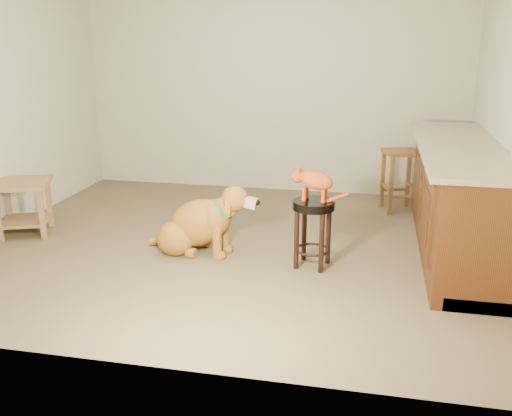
% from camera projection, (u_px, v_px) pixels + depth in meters
% --- Properties ---
extents(floor, '(4.50, 4.00, 0.01)m').
position_uv_depth(floor, '(232.00, 245.00, 5.14)').
color(floor, brown).
rests_on(floor, ground).
extents(room_shell, '(4.54, 4.04, 2.62)m').
position_uv_depth(room_shell, '(229.00, 53.00, 4.65)').
color(room_shell, '#AAA689').
rests_on(room_shell, ground).
extents(cabinet_run, '(0.70, 2.56, 0.94)m').
position_uv_depth(cabinet_run, '(458.00, 202.00, 4.91)').
color(cabinet_run, '#411F0B').
rests_on(cabinet_run, ground).
extents(padded_stool, '(0.34, 0.34, 0.56)m').
position_uv_depth(padded_stool, '(313.00, 220.00, 4.57)').
color(padded_stool, black).
rests_on(padded_stool, ground).
extents(wood_stool, '(0.44, 0.44, 0.66)m').
position_uv_depth(wood_stool, '(400.00, 180.00, 6.04)').
color(wood_stool, brown).
rests_on(wood_stool, ground).
extents(side_table, '(0.64, 0.64, 0.51)m').
position_uv_depth(side_table, '(23.00, 200.00, 5.33)').
color(side_table, brown).
rests_on(side_table, ground).
extents(golden_retriever, '(1.05, 0.56, 0.67)m').
position_uv_depth(golden_retriever, '(199.00, 225.00, 4.90)').
color(golden_retriever, brown).
rests_on(golden_retriever, ground).
extents(tabby_kitten, '(0.48, 0.18, 0.29)m').
position_uv_depth(tabby_kitten, '(313.00, 181.00, 4.48)').
color(tabby_kitten, '#A13610').
rests_on(tabby_kitten, padded_stool).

